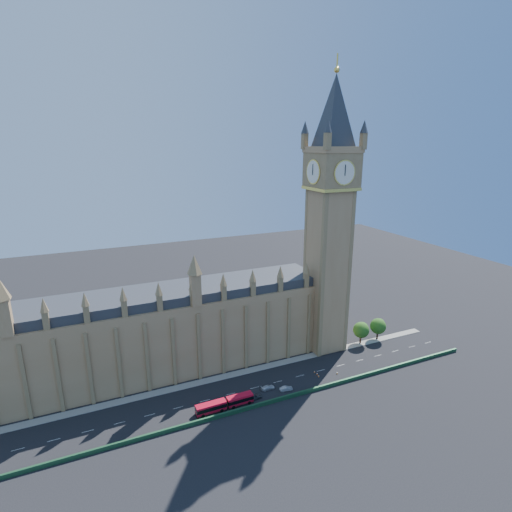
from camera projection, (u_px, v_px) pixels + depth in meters
name	position (u px, v px, depth m)	size (l,w,h in m)	color
ground	(243.00, 391.00, 121.90)	(400.00, 400.00, 0.00)	black
palace_westminster	(144.00, 335.00, 127.76)	(120.00, 20.00, 28.00)	#9B754B
elizabeth_tower	(330.00, 200.00, 134.25)	(20.59, 20.59, 105.00)	#9B754B
bridge_parapet	(255.00, 406.00, 113.82)	(160.00, 0.60, 1.20)	#1E4C2D
kerb_north	(232.00, 375.00, 130.24)	(160.00, 3.00, 0.16)	gray
tree_east_near	(361.00, 329.00, 149.61)	(6.00, 6.00, 8.50)	#382619
tree_east_far	(378.00, 326.00, 152.73)	(6.00, 6.00, 8.50)	#382619
red_bus	(225.00, 404.00, 113.39)	(17.02, 2.95, 2.89)	red
car_grey	(254.00, 397.00, 117.88)	(1.77, 4.39, 1.50)	#3D4145
car_silver	(286.00, 389.00, 121.88)	(1.41, 4.04, 1.33)	#A0A2A8
car_white	(268.00, 387.00, 122.47)	(1.77, 4.36, 1.27)	silver
cone_a	(337.00, 373.00, 130.72)	(0.48, 0.48, 0.70)	black
cone_b	(317.00, 374.00, 130.23)	(0.49, 0.49, 0.76)	black
cone_c	(319.00, 376.00, 129.08)	(0.46, 0.46, 0.66)	black
cone_d	(315.00, 372.00, 131.56)	(0.49, 0.49, 0.62)	black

